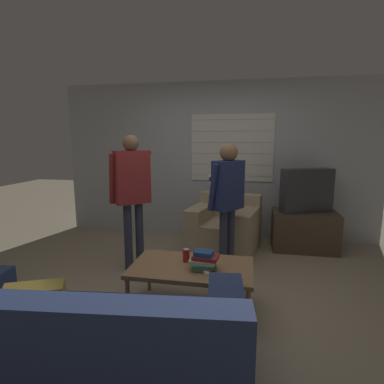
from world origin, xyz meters
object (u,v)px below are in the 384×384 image
person_right_standing (227,192)px  spare_remote (205,272)px  coffee_table (192,269)px  soda_can (186,255)px  book_stack (204,260)px  tv (307,191)px  armchair_beige (225,228)px  person_left_standing (132,186)px  couch_blue (85,348)px

person_right_standing → spare_remote: 1.24m
coffee_table → soda_can: bearing=130.1°
coffee_table → spare_remote: size_ratio=8.61×
soda_can → book_stack: bearing=-36.7°
tv → book_stack: (-1.21, -1.96, -0.36)m
armchair_beige → person_left_standing: bearing=51.6°
armchair_beige → person_left_standing: (-1.07, -0.88, 0.73)m
coffee_table → spare_remote: 0.21m
soda_can → armchair_beige: bearing=81.2°
person_left_standing → book_stack: (1.02, -0.85, -0.53)m
armchair_beige → person_right_standing: (0.08, -0.69, 0.67)m
armchair_beige → soda_can: (-0.25, -1.58, 0.18)m
book_stack → soda_can: size_ratio=2.14×
armchair_beige → person_right_standing: bearing=108.6°
person_right_standing → soda_can: person_right_standing is taller
coffee_table → person_right_standing: 1.17m
book_stack → spare_remote: (0.02, -0.07, -0.07)m
person_right_standing → spare_remote: person_right_standing is taller
couch_blue → armchair_beige: size_ratio=1.92×
couch_blue → book_stack: size_ratio=7.79×
book_stack → tv: bearing=58.3°
person_right_standing → couch_blue: bearing=-163.4°
book_stack → soda_can: bearing=143.3°
tv → book_stack: 2.33m
couch_blue → person_right_standing: (0.74, 2.04, 0.69)m
armchair_beige → book_stack: bearing=100.7°
tv → soda_can: 2.33m
couch_blue → soda_can: bearing=63.8°
person_right_standing → book_stack: bearing=-150.4°
couch_blue → person_left_standing: person_left_standing is taller
armchair_beige → soda_can: armchair_beige is taller
armchair_beige → person_left_standing: 1.57m
tv → person_right_standing: (-1.08, -0.92, 0.10)m
person_left_standing → spare_remote: bearing=-81.9°
spare_remote → soda_can: bearing=104.7°
person_left_standing → soda_can: 1.22m
armchair_beige → soda_can: size_ratio=8.72×
couch_blue → soda_can: couch_blue is taller
book_stack → soda_can: 0.25m
couch_blue → book_stack: couch_blue is taller
armchair_beige → coffee_table: (-0.17, -1.67, 0.08)m
spare_remote → person_right_standing: bearing=54.5°
couch_blue → coffee_table: (0.49, 1.06, 0.11)m
couch_blue → book_stack: (0.61, 1.00, 0.23)m
couch_blue → spare_remote: (0.64, 0.93, 0.16)m
armchair_beige → person_right_standing: person_right_standing is taller
couch_blue → armchair_beige: bearing=70.1°
couch_blue → book_stack: bearing=52.3°
soda_can → person_right_standing: bearing=70.0°
coffee_table → spare_remote: bearing=-42.3°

